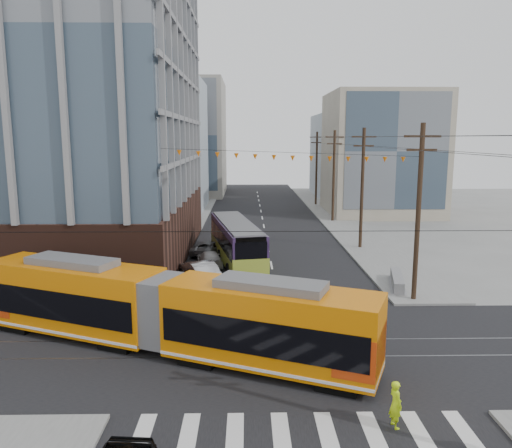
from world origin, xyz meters
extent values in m
plane|color=slate|center=(0.00, 0.00, 0.00)|extent=(160.00, 160.00, 0.00)
cube|color=#8C99A5|center=(-17.00, 52.00, 9.00)|extent=(18.00, 16.00, 18.00)
cube|color=gray|center=(16.00, 48.00, 8.00)|extent=(14.00, 14.00, 16.00)
cube|color=gray|center=(-14.00, 72.00, 10.00)|extent=(16.00, 18.00, 20.00)
cube|color=#8C99A5|center=(18.00, 68.00, 7.00)|extent=(16.00, 16.00, 14.00)
cylinder|color=black|center=(8.50, 56.00, 5.50)|extent=(0.30, 0.30, 11.00)
imported|color=#ABACAE|center=(-5.31, 15.23, 0.81)|extent=(3.52, 5.17, 1.61)
imported|color=silver|center=(-4.92, 19.80, 0.62)|extent=(2.46, 4.48, 1.23)
imported|color=slate|center=(-5.20, 23.71, 0.62)|extent=(3.56, 4.92, 1.24)
imported|color=#C6F213|center=(3.25, -2.77, 0.87)|extent=(0.55, 0.71, 1.74)
cube|color=slate|center=(8.30, 13.85, 0.44)|extent=(1.97, 4.53, 0.88)
camera|label=1|loc=(-1.96, -18.87, 10.12)|focal=35.00mm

